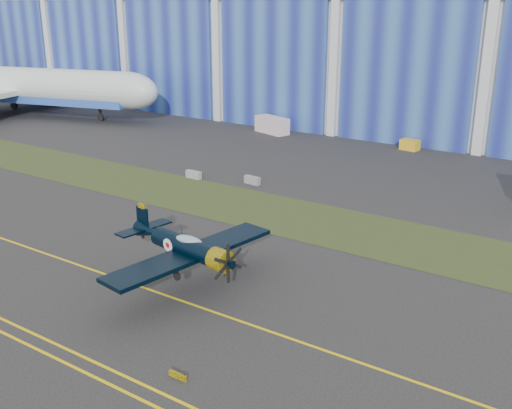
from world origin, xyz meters
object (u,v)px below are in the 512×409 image
Objects in this scene: warbird at (185,246)px; jetliner at (2,46)px; shipping_container at (272,125)px; tug at (410,145)px.

warbird is 0.19× the size of jetliner.
tug is (22.12, 1.13, -0.55)m from shipping_container.
jetliner is at bearing -159.98° from tug.
warbird reaches higher than shipping_container.
shipping_container is (-23.89, 49.00, -1.96)m from warbird.
shipping_container is at bearing 124.76° from warbird.
jetliner is at bearing -147.59° from shipping_container.
jetliner is at bearing 162.45° from warbird.
jetliner is 51.87m from shipping_container.
jetliner is (-72.91, 36.06, 9.02)m from warbird.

